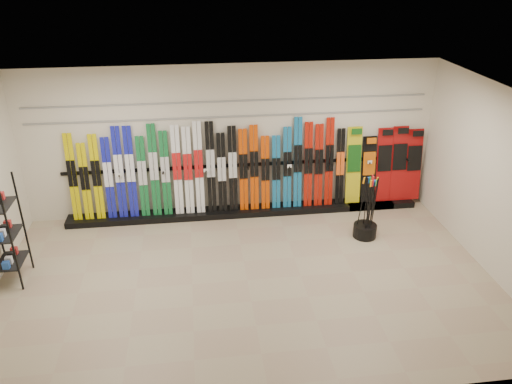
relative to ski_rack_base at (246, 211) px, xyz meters
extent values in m
plane|color=tan|center=(-0.22, -2.28, -0.06)|extent=(8.00, 8.00, 0.00)
plane|color=beige|center=(-0.22, 0.22, 1.44)|extent=(8.00, 0.00, 8.00)
plane|color=beige|center=(3.78, -2.28, 1.44)|extent=(0.00, 5.00, 5.00)
plane|color=silver|center=(-0.22, -2.28, 2.94)|extent=(8.00, 8.00, 0.00)
cube|color=black|center=(0.00, 0.00, 0.00)|extent=(8.00, 0.40, 0.12)
cube|color=#D1C202|center=(-3.28, 0.05, 0.91)|extent=(0.17, 0.22, 1.71)
cube|color=#D1C202|center=(-3.06, 0.04, 0.82)|extent=(0.17, 0.20, 1.51)
cube|color=#D1C202|center=(-2.84, 0.05, 0.89)|extent=(0.17, 0.22, 1.67)
cube|color=#161AA0|center=(-2.62, 0.05, 0.86)|extent=(0.17, 0.21, 1.60)
cube|color=#161AA0|center=(-2.41, 0.06, 0.96)|extent=(0.17, 0.23, 1.80)
cube|color=#161AA0|center=(-2.20, 0.06, 0.96)|extent=(0.17, 0.23, 1.80)
cube|color=#13652E|center=(-1.98, 0.05, 0.86)|extent=(0.17, 0.21, 1.60)
cube|color=#13652E|center=(-1.76, 0.06, 0.97)|extent=(0.17, 0.23, 1.82)
cube|color=#13652E|center=(-1.54, 0.05, 0.90)|extent=(0.17, 0.22, 1.68)
cube|color=white|center=(-1.32, 0.06, 0.95)|extent=(0.17, 0.23, 1.78)
cube|color=white|center=(-1.11, 0.05, 0.93)|extent=(0.17, 0.22, 1.73)
cube|color=white|center=(-0.90, 0.06, 0.97)|extent=(0.17, 0.24, 1.83)
cube|color=black|center=(-0.67, 0.06, 0.97)|extent=(0.17, 0.23, 1.82)
cube|color=black|center=(-0.46, 0.05, 0.85)|extent=(0.17, 0.21, 1.59)
cube|color=black|center=(-0.24, 0.05, 0.92)|extent=(0.17, 0.22, 1.72)
cube|color=#CC3E03|center=(-0.03, 0.05, 0.88)|extent=(0.17, 0.21, 1.65)
cube|color=#CC3E03|center=(0.19, 0.05, 0.92)|extent=(0.17, 0.22, 1.72)
cube|color=#CC3E03|center=(0.41, 0.04, 0.81)|extent=(0.17, 0.19, 1.49)
cube|color=#146194|center=(0.63, 0.04, 0.81)|extent=(0.17, 0.19, 1.50)
cube|color=#146194|center=(0.85, 0.05, 0.89)|extent=(0.17, 0.21, 1.65)
cube|color=#146194|center=(1.06, 0.06, 0.98)|extent=(0.17, 0.24, 1.84)
cube|color=#A21508|center=(1.28, 0.05, 0.92)|extent=(0.17, 0.22, 1.73)
cube|color=#A21508|center=(1.49, 0.05, 0.90)|extent=(0.17, 0.22, 1.68)
cube|color=#A21508|center=(1.70, 0.06, 0.96)|extent=(0.17, 0.23, 1.80)
cube|color=black|center=(1.93, 0.04, 0.85)|extent=(0.17, 0.20, 1.58)
cube|color=gold|center=(2.23, 0.08, 0.85)|extent=(0.31, 0.24, 1.58)
cube|color=black|center=(2.54, 0.07, 0.75)|extent=(0.28, 0.22, 1.38)
cube|color=#990C0C|center=(2.87, 0.08, 0.83)|extent=(0.31, 0.24, 1.53)
cube|color=#990C0C|center=(3.19, 0.08, 0.84)|extent=(0.32, 0.24, 1.56)
cube|color=#990C0C|center=(3.51, 0.07, 0.80)|extent=(0.33, 0.23, 1.49)
cube|color=black|center=(-3.97, -1.76, 0.83)|extent=(0.40, 0.60, 1.77)
cylinder|color=black|center=(2.11, -1.18, 0.07)|extent=(0.43, 0.43, 0.25)
cylinder|color=black|center=(2.19, -1.13, 0.55)|extent=(0.05, 0.05, 1.18)
cylinder|color=black|center=(2.09, -1.28, 0.55)|extent=(0.09, 0.08, 1.18)
cylinder|color=black|center=(2.09, -1.14, 0.55)|extent=(0.03, 0.03, 1.18)
cylinder|color=black|center=(2.13, -1.14, 0.55)|extent=(0.13, 0.06, 1.18)
cylinder|color=black|center=(2.13, -1.27, 0.55)|extent=(0.11, 0.05, 1.18)
cylinder|color=black|center=(2.01, -1.14, 0.55)|extent=(0.16, 0.03, 1.17)
cylinder|color=black|center=(2.16, -1.28, 0.55)|extent=(0.07, 0.16, 1.17)
cylinder|color=black|center=(2.18, -1.27, 0.55)|extent=(0.11, 0.07, 1.18)
cylinder|color=black|center=(2.20, -1.05, 0.55)|extent=(0.11, 0.12, 1.18)
cylinder|color=black|center=(2.25, -1.17, 0.55)|extent=(0.05, 0.06, 1.18)
cube|color=gray|center=(-0.22, 0.20, 1.94)|extent=(7.60, 0.02, 0.03)
cube|color=gray|center=(-0.22, 0.20, 2.24)|extent=(7.60, 0.02, 0.03)
camera|label=1|loc=(-0.94, -8.93, 4.76)|focal=35.00mm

